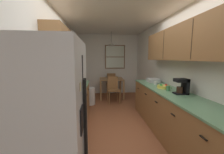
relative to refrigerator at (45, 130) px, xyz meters
The scene contains 26 objects.
ground_plane 2.53m from the refrigerator, 66.95° to the left, with size 12.00×12.00×0.00m, color brown.
wall_left 2.27m from the refrigerator, 100.83° to the left, with size 0.10×9.00×2.55m, color white.
wall_right 3.19m from the refrigerator, 43.81° to the left, with size 0.10×9.00×2.55m, color white.
wall_back 4.95m from the refrigerator, 79.10° to the left, with size 4.40×0.10×2.55m, color white.
ceiling_slab 2.95m from the refrigerator, 66.95° to the left, with size 4.40×9.00×0.08m, color white.
refrigerator is the anchor object (origin of this frame).
stove_range 0.81m from the refrigerator, 95.03° to the left, with size 0.66×0.58×1.10m.
microwave_over_range 1.07m from the refrigerator, 103.85° to the left, with size 0.39×0.60×0.32m.
counter_left 1.93m from the refrigerator, 92.08° to the left, with size 0.64×1.76×0.90m.
upper_cabinets_left 2.07m from the refrigerator, 96.48° to the left, with size 0.33×1.84×0.62m.
counter_right 2.31m from the refrigerator, 31.93° to the left, with size 0.64×3.12×0.90m.
upper_cabinets_right 2.56m from the refrigerator, 29.11° to the left, with size 0.33×2.80×0.64m.
dining_table 4.21m from the refrigerator, 76.10° to the left, with size 0.91×0.85×0.76m.
dining_chair_near 3.61m from the refrigerator, 73.57° to the left, with size 0.44×0.44×0.90m.
dining_chair_far 4.85m from the refrigerator, 77.45° to the left, with size 0.42×0.42×0.90m.
pendant_light 4.38m from the refrigerator, 76.10° to the left, with size 0.27×0.27×0.52m.
back_window 4.98m from the refrigerator, 75.50° to the left, with size 0.87×0.05×1.01m.
trash_bin 3.34m from the refrigerator, 85.97° to the left, with size 0.32×0.32×0.57m, color silver.
storage_canister 1.15m from the refrigerator, 93.45° to the left, with size 0.12×0.12×0.20m.
dish_towel 0.98m from the refrigerator, 71.30° to the left, with size 0.02×0.16×0.24m, color beige.
coffee_maker 2.27m from the refrigerator, 26.70° to the left, with size 0.22×0.18×0.28m.
mug_by_coffeemaker 2.29m from the refrigerator, 34.04° to the left, with size 0.11×0.07×0.10m.
mug_spare 2.73m from the refrigerator, 45.56° to the left, with size 0.11×0.07×0.09m.
fruit_bowl 2.44m from the refrigerator, 38.62° to the left, with size 0.26×0.26×0.09m.
dish_rack 3.03m from the refrigerator, 49.09° to the left, with size 0.28×0.34×0.10m, color silver.
table_serving_bowl 4.15m from the refrigerator, 74.90° to the left, with size 0.19×0.19×0.06m, color #E0D14C.
Camera 1 is at (-0.41, -2.51, 1.54)m, focal length 22.45 mm.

